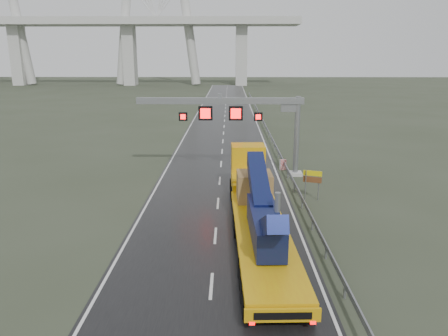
{
  "coord_description": "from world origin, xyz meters",
  "views": [
    {
      "loc": [
        0.85,
        -20.78,
        10.75
      ],
      "look_at": [
        0.47,
        8.23,
        3.2
      ],
      "focal_mm": 35.0,
      "sensor_mm": 36.0,
      "label": 1
    }
  ],
  "objects_px": {
    "sign_gantry": "(244,114)",
    "exit_sign_pair": "(312,179)",
    "striped_barrier": "(283,165)",
    "heavy_haul_truck": "(256,198)"
  },
  "relations": [
    {
      "from": "sign_gantry",
      "to": "heavy_haul_truck",
      "type": "distance_m",
      "value": 12.7
    },
    {
      "from": "heavy_haul_truck",
      "to": "striped_barrier",
      "type": "bearing_deg",
      "value": 74.38
    },
    {
      "from": "sign_gantry",
      "to": "exit_sign_pair",
      "type": "relative_size",
      "value": 6.27
    },
    {
      "from": "sign_gantry",
      "to": "striped_barrier",
      "type": "height_order",
      "value": "sign_gantry"
    },
    {
      "from": "striped_barrier",
      "to": "exit_sign_pair",
      "type": "bearing_deg",
      "value": -95.84
    },
    {
      "from": "sign_gantry",
      "to": "heavy_haul_truck",
      "type": "bearing_deg",
      "value": -87.86
    },
    {
      "from": "sign_gantry",
      "to": "striped_barrier",
      "type": "xyz_separation_m",
      "value": [
        3.9,
        2.01,
        -5.12
      ]
    },
    {
      "from": "heavy_haul_truck",
      "to": "exit_sign_pair",
      "type": "xyz_separation_m",
      "value": [
        4.54,
        4.97,
        -0.15
      ]
    },
    {
      "from": "heavy_haul_truck",
      "to": "exit_sign_pair",
      "type": "distance_m",
      "value": 6.74
    },
    {
      "from": "sign_gantry",
      "to": "striped_barrier",
      "type": "relative_size",
      "value": 15.06
    }
  ]
}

